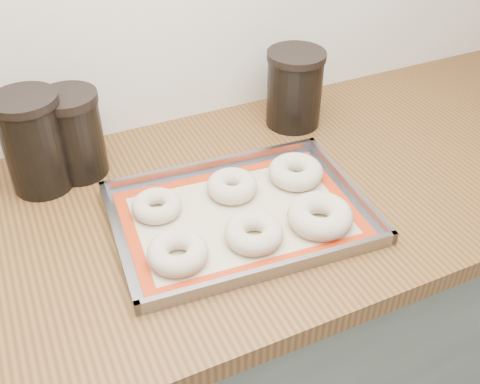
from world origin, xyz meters
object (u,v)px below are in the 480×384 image
bagel_front_right (320,216)px  bagel_back_left (157,206)px  bagel_front_mid (254,233)px  canister_right (294,88)px  baking_tray (240,215)px  bagel_back_right (296,172)px  canister_left (34,142)px  bagel_front_left (178,253)px  bagel_back_mid (232,186)px  canister_mid (74,134)px

bagel_front_right → bagel_back_left: size_ratio=1.28×
bagel_front_mid → canister_right: (0.26, 0.33, 0.06)m
baking_tray → bagel_back_left: (-0.14, 0.07, 0.01)m
bagel_front_mid → canister_right: 0.43m
bagel_back_left → bagel_back_right: 0.28m
canister_right → canister_left: bearing=-179.7°
bagel_back_right → canister_right: (0.11, 0.20, 0.06)m
bagel_front_mid → canister_left: 0.45m
bagel_front_left → bagel_back_left: bearing=86.8°
bagel_front_right → canister_left: size_ratio=0.60×
bagel_front_mid → bagel_back_left: size_ratio=1.12×
bagel_back_left → bagel_back_right: bagel_back_right is taller
bagel_back_mid → canister_mid: 0.33m
bagel_back_left → bagel_back_mid: size_ratio=0.95×
bagel_front_left → bagel_back_mid: size_ratio=1.06×
baking_tray → bagel_back_mid: 0.07m
bagel_front_mid → canister_mid: bearing=123.6°
bagel_front_right → bagel_back_left: 0.30m
baking_tray → bagel_back_left: bagel_back_left is taller
bagel_front_right → canister_mid: bearing=135.0°
baking_tray → canister_left: (-0.31, 0.26, 0.09)m
bagel_front_mid → canister_mid: canister_mid is taller
bagel_front_right → bagel_back_right: size_ratio=1.09×
canister_mid → canister_left: bearing=-169.9°
baking_tray → bagel_back_right: 0.16m
bagel_front_mid → canister_left: bearing=132.7°
bagel_back_mid → canister_left: (-0.32, 0.19, 0.08)m
bagel_back_right → canister_right: bearing=62.3°
bagel_back_mid → bagel_back_left: bearing=177.6°
bagel_front_mid → bagel_back_left: (-0.13, 0.14, -0.00)m
bagel_front_right → bagel_back_mid: (-0.11, 0.15, -0.00)m
bagel_front_mid → baking_tray: bearing=84.6°
canister_left → canister_right: bearing=0.3°
bagel_back_left → canister_right: bearing=25.6°
bagel_front_right → bagel_front_left: bearing=175.6°
bagel_back_right → baking_tray: bearing=-159.4°
bagel_front_mid → bagel_back_right: (0.15, 0.13, 0.00)m
baking_tray → canister_left: 0.41m
bagel_front_mid → canister_left: canister_left is taller
bagel_front_left → bagel_back_mid: same height
bagel_front_right → canister_left: bearing=141.7°
baking_tray → bagel_front_right: 0.15m
bagel_front_left → canister_mid: (-0.09, 0.33, 0.07)m
baking_tray → bagel_back_mid: bearing=78.0°
bagel_front_left → bagel_front_mid: (0.14, -0.01, 0.00)m
bagel_front_left → canister_right: (0.40, 0.32, 0.07)m
bagel_back_left → bagel_back_right: bearing=-3.5°
baking_tray → canister_right: canister_right is taller
bagel_front_right → bagel_back_mid: size_ratio=1.21×
canister_left → bagel_back_right: bearing=-23.7°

